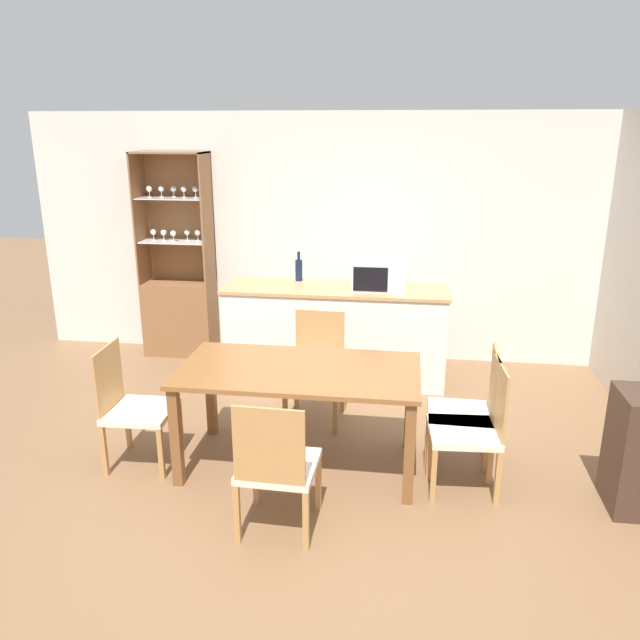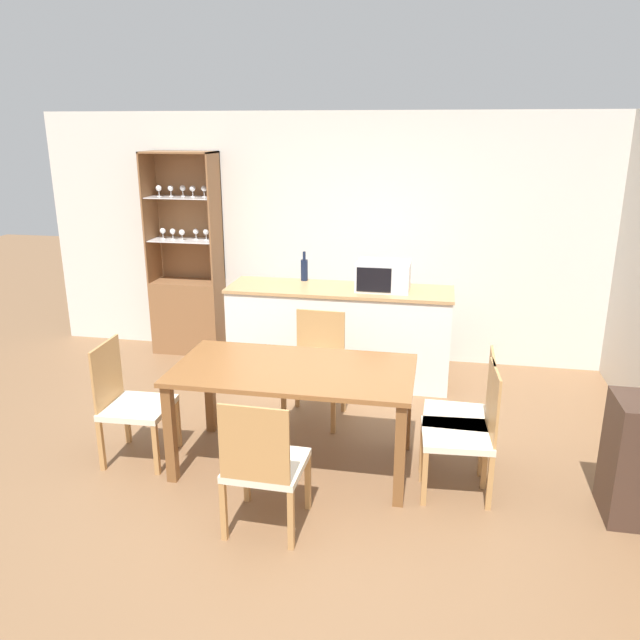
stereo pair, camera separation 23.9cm
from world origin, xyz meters
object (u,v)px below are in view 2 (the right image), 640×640
object	(u,v)px
dining_chair_side_left_near	(131,403)
dining_chair_side_right_far	(464,414)
display_cabinet	(188,298)
microwave	(383,276)
dining_chair_side_right_near	(465,431)
dining_chair_head_near	(264,465)
dining_chair_head_far	(316,368)
wine_bottle	(304,269)
dining_table	(294,381)

from	to	relation	value
dining_chair_side_left_near	dining_chair_side_right_far	xyz separation A→B (m)	(2.41, 0.27, 0.00)
display_cabinet	microwave	size ratio (longest dim) A/B	4.36
dining_chair_side_right_near	dining_chair_head_near	distance (m)	1.38
display_cabinet	microwave	world-z (taller)	display_cabinet
display_cabinet	dining_chair_head_near	bearing A→B (deg)	-60.45
dining_chair_side_right_far	dining_chair_head_far	world-z (taller)	same
display_cabinet	wine_bottle	distance (m)	1.46
dining_chair_head_near	microwave	bearing A→B (deg)	81.14
dining_chair_head_near	microwave	size ratio (longest dim) A/B	1.83
dining_table	dining_chair_side_right_far	bearing A→B (deg)	6.33
dining_table	dining_chair_head_far	distance (m)	0.83
display_cabinet	dining_chair_head_far	bearing A→B (deg)	-39.31
dining_chair_side_left_near	microwave	bearing A→B (deg)	135.82
dining_table	dining_chair_side_right_far	size ratio (longest dim) A/B	1.88
microwave	wine_bottle	size ratio (longest dim) A/B	1.69
dining_chair_side_right_far	microwave	distance (m)	1.84
dining_chair_head_far	wine_bottle	bearing A→B (deg)	-70.45
dining_chair_side_right_far	microwave	bearing A→B (deg)	26.16
dining_chair_side_right_near	dining_chair_head_near	size ratio (longest dim) A/B	1.00
dining_chair_side_right_far	dining_chair_side_left_near	bearing A→B (deg)	97.56
display_cabinet	dining_chair_side_left_near	xyz separation A→B (m)	(0.50, -2.33, -0.16)
dining_chair_side_right_far	dining_table	bearing A→B (deg)	97.50
dining_table	dining_chair_side_left_near	xyz separation A→B (m)	(-1.20, -0.14, -0.22)
dining_table	dining_chair_side_right_far	distance (m)	1.23
dining_table	dining_chair_head_far	xyz separation A→B (m)	(0.00, 0.80, -0.22)
dining_chair_head_near	dining_chair_head_far	size ratio (longest dim) A/B	1.00
dining_chair_side_right_near	dining_chair_head_near	xyz separation A→B (m)	(-1.20, -0.67, 0.00)
dining_chair_side_right_near	dining_chair_side_right_far	distance (m)	0.26
display_cabinet	dining_chair_head_near	size ratio (longest dim) A/B	2.38
dining_table	dining_chair_side_right_far	world-z (taller)	dining_chair_side_right_far
dining_chair_side_right_near	microwave	bearing A→B (deg)	17.97
display_cabinet	dining_chair_head_far	size ratio (longest dim) A/B	2.38
display_cabinet	wine_bottle	xyz separation A→B (m)	(1.36, -0.28, 0.44)
dining_chair_side_left_near	wine_bottle	world-z (taller)	wine_bottle
dining_chair_side_right_far	dining_chair_head_near	size ratio (longest dim) A/B	1.00
microwave	dining_chair_head_near	bearing A→B (deg)	-100.63
dining_chair_head_far	dining_table	bearing A→B (deg)	92.54
wine_bottle	dining_chair_side_right_far	bearing A→B (deg)	-49.20
dining_chair_side_left_near	dining_chair_head_near	world-z (taller)	same
dining_chair_side_right_far	microwave	size ratio (longest dim) A/B	1.83
dining_table	dining_chair_head_near	bearing A→B (deg)	-90.12
dining_chair_side_right_far	dining_chair_head_near	xyz separation A→B (m)	(-1.21, -0.93, 0.00)
dining_chair_side_right_near	wine_bottle	distance (m)	2.63
dining_chair_side_right_near	dining_chair_head_near	world-z (taller)	same
display_cabinet	dining_table	bearing A→B (deg)	-52.24
dining_chair_side_left_near	dining_table	bearing A→B (deg)	94.48
dining_chair_side_right_near	microwave	xyz separation A→B (m)	(-0.73, 1.84, 0.61)
dining_chair_side_right_near	dining_table	bearing A→B (deg)	79.99
dining_chair_head_far	wine_bottle	size ratio (longest dim) A/B	3.09
display_cabinet	dining_chair_side_right_near	world-z (taller)	display_cabinet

